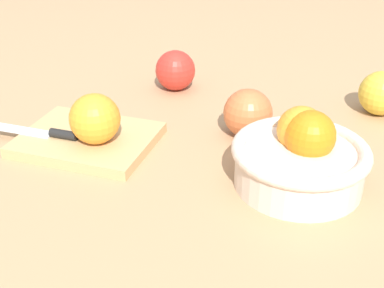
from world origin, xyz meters
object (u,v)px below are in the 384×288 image
Objects in this scene: orange_on_board at (95,119)px; apple_front_right at (175,70)px; cutting_board at (88,140)px; bowl at (301,156)px; knife at (45,133)px; apple_front_left at (248,113)px; apple_front_left_2 at (381,93)px.

apple_front_right is (-0.01, -0.27, -0.02)m from orange_on_board.
bowl is at bearing -177.76° from cutting_board.
apple_front_left reaches higher than knife.
apple_front_left is 0.25m from apple_front_left_2.
apple_front_left reaches higher than apple_front_right.
bowl is 0.91× the size of cutting_board.
cutting_board is at bearing 28.80° from apple_front_left.
bowl is 2.42× the size of orange_on_board.
knife is 0.57m from apple_front_left_2.
knife reaches higher than cutting_board.
bowl is 2.36× the size of apple_front_left.
orange_on_board reaches higher than cutting_board.
apple_front_right is (-0.04, -0.26, 0.03)m from cutting_board.
orange_on_board is at bearing 87.08° from apple_front_right.
bowl is at bearing 72.55° from apple_front_left_2.
knife is 0.30m from apple_front_right.
apple_front_left is at bearing 143.92° from apple_front_right.
cutting_board is (0.33, 0.01, -0.03)m from bowl.
knife is (0.06, 0.03, 0.01)m from cutting_board.
apple_front_left is at bearing -46.11° from bowl.
apple_front_right is at bearing -109.35° from knife.
orange_on_board is 0.97× the size of apple_front_left.
apple_front_left_2 is (-0.38, -0.03, -0.00)m from apple_front_right.
orange_on_board is at bearing 154.14° from cutting_board.
orange_on_board is 0.09m from knife.
bowl is 0.29m from apple_front_left_2.
bowl is 0.38m from apple_front_right.
apple_front_left is (-0.18, 0.13, 0.00)m from apple_front_right.
bowl reaches higher than apple_front_right.
cutting_board is 0.07m from knife.
apple_front_right is at bearing -92.92° from orange_on_board.
orange_on_board is 0.24m from apple_front_left.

